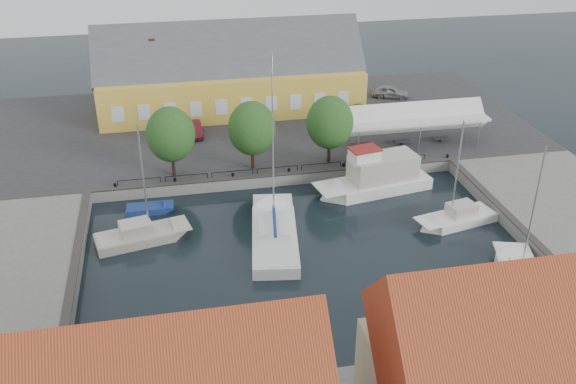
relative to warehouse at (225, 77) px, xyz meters
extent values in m
plane|color=black|center=(2.60, -28.36, -4.43)|extent=(140.00, 140.00, 0.00)
cube|color=#2D2D30|center=(2.60, -5.36, -3.93)|extent=(56.00, 26.00, 1.00)
cube|color=#383533|center=(2.60, -18.06, -3.37)|extent=(56.00, 0.60, 0.12)
cube|color=#383533|center=(-13.70, -30.36, -3.37)|extent=(0.60, 24.00, 0.12)
cube|color=#383533|center=(18.90, -30.36, -3.37)|extent=(0.60, 24.00, 0.12)
cylinder|color=black|center=(-11.40, -17.76, -3.23)|extent=(0.24, 0.24, 0.40)
cylinder|color=black|center=(-6.40, -17.76, -3.23)|extent=(0.24, 0.24, 0.40)
cylinder|color=black|center=(-1.40, -17.76, -3.23)|extent=(0.24, 0.24, 0.40)
cylinder|color=black|center=(3.60, -17.76, -3.23)|extent=(0.24, 0.24, 0.40)
cylinder|color=black|center=(8.60, -17.76, -3.23)|extent=(0.24, 0.24, 0.40)
cylinder|color=black|center=(13.60, -17.76, -3.23)|extent=(0.24, 0.24, 0.40)
cylinder|color=black|center=(18.60, -17.76, -3.23)|extent=(0.24, 0.24, 0.40)
cube|color=gold|center=(0.60, -0.36, -1.18)|extent=(28.00, 10.00, 4.50)
cube|color=#474C51|center=(0.60, -0.36, 2.32)|extent=(28.56, 7.60, 7.60)
cube|color=gold|center=(-9.40, 5.64, -1.68)|extent=(6.00, 6.00, 3.50)
cube|color=brown|center=(-7.40, -0.36, 4.17)|extent=(0.60, 0.60, 1.20)
cube|color=white|center=(16.60, -13.86, -0.73)|extent=(14.00, 4.00, 0.25)
cylinder|color=silver|center=(10.60, -15.66, -2.08)|extent=(0.10, 0.10, 2.70)
cylinder|color=silver|center=(10.60, -12.06, -2.08)|extent=(0.10, 0.10, 2.70)
cylinder|color=silver|center=(16.60, -15.66, -2.08)|extent=(0.10, 0.10, 2.70)
cylinder|color=silver|center=(16.60, -12.06, -2.08)|extent=(0.10, 0.10, 2.70)
cylinder|color=silver|center=(22.60, -15.66, -2.08)|extent=(0.10, 0.10, 2.70)
cylinder|color=silver|center=(22.60, -12.06, -2.08)|extent=(0.10, 0.10, 2.70)
cylinder|color=black|center=(-6.40, -16.36, -2.38)|extent=(0.30, 0.30, 2.10)
ellipsoid|color=#234B1A|center=(-6.40, -16.36, 0.46)|extent=(4.20, 4.20, 4.83)
cylinder|color=black|center=(0.60, -16.36, -2.38)|extent=(0.30, 0.30, 2.10)
ellipsoid|color=#234B1A|center=(0.60, -16.36, 0.46)|extent=(4.20, 4.20, 4.83)
cylinder|color=black|center=(7.60, -16.36, -2.38)|extent=(0.30, 0.30, 2.10)
ellipsoid|color=#234B1A|center=(7.60, -16.36, 0.46)|extent=(4.20, 4.20, 4.83)
imported|color=#97999E|center=(19.08, -0.58, -2.71)|extent=(4.57, 3.16, 1.45)
imported|color=#5A141F|center=(-4.00, -7.47, -2.78)|extent=(1.59, 4.01, 1.30)
cube|color=white|center=(0.48, -27.84, -4.28)|extent=(4.60, 9.26, 1.50)
cube|color=white|center=(0.65, -26.74, -3.49)|extent=(4.73, 10.99, 0.08)
cube|color=white|center=(0.52, -27.62, -3.03)|extent=(2.76, 3.84, 0.90)
cylinder|color=silver|center=(0.75, -26.09, 3.12)|extent=(0.12, 0.12, 13.30)
cube|color=navy|center=(0.48, -27.84, -2.28)|extent=(0.87, 4.42, 0.22)
cube|color=white|center=(11.29, -20.64, -4.33)|extent=(8.80, 4.57, 1.80)
cube|color=white|center=(10.26, -20.83, -3.39)|extent=(10.43, 4.74, 0.08)
cube|color=#B9B5A7|center=(11.29, -20.64, -2.33)|extent=(6.14, 3.64, 2.20)
cube|color=white|center=(9.44, -20.97, -0.93)|extent=(2.57, 2.11, 1.20)
cube|color=maroon|center=(9.44, -20.97, -0.28)|extent=(2.80, 2.24, 0.10)
cube|color=white|center=(15.71, -27.30, -4.38)|extent=(5.78, 3.38, 1.30)
cube|color=white|center=(15.05, -27.45, -3.69)|extent=(6.82, 3.53, 0.08)
cube|color=#B9B5A7|center=(15.57, -27.33, -3.23)|extent=(2.45, 1.97, 0.90)
cylinder|color=silver|center=(14.65, -27.54, 0.34)|extent=(0.12, 0.12, 8.13)
cube|color=white|center=(15.94, -36.61, -4.38)|extent=(4.38, 7.10, 1.30)
cube|color=white|center=(16.18, -35.81, -3.69)|extent=(4.65, 8.34, 0.08)
cube|color=white|center=(15.99, -36.45, -3.23)|extent=(2.46, 3.05, 0.90)
cylinder|color=silver|center=(16.31, -35.34, 0.90)|extent=(0.12, 0.12, 9.26)
cube|color=#B9B5A7|center=(-9.77, -25.25, -4.38)|extent=(6.17, 3.68, 1.30)
cube|color=#B9B5A7|center=(-9.07, -25.10, -3.69)|extent=(7.28, 3.83, 0.08)
cube|color=#B9B5A7|center=(-9.63, -25.22, -3.23)|extent=(2.62, 2.16, 0.90)
cylinder|color=silver|center=(-8.65, -25.00, 0.60)|extent=(0.12, 0.12, 8.65)
cube|color=white|center=(-9.04, -39.41, -4.38)|extent=(4.17, 2.06, 0.90)
cube|color=white|center=(-8.52, -39.40, -3.89)|extent=(4.99, 2.00, 0.08)
cube|color=navy|center=(-8.96, -20.66, -4.38)|extent=(3.17, 1.62, 0.80)
cube|color=navy|center=(-8.57, -20.67, -3.94)|extent=(3.80, 1.56, 0.08)
cube|color=brown|center=(-10.15, -51.36, 6.47)|extent=(0.70, 0.70, 1.00)
cube|color=brown|center=(-5.20, -51.36, 6.37)|extent=(0.60, 0.60, 0.80)
cube|color=#A84B24|center=(6.60, -51.36, 5.32)|extent=(12.36, 6.50, 6.50)
cube|color=brown|center=(3.60, -51.36, 6.97)|extent=(0.70, 0.70, 1.00)
camera|label=1|loc=(-6.52, -67.91, 21.43)|focal=40.00mm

